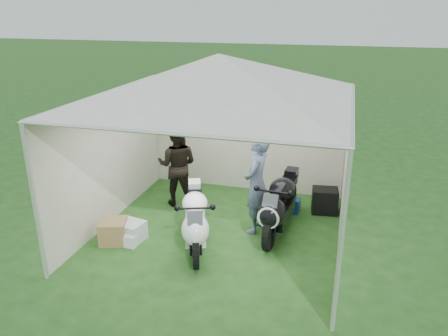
{
  "coord_description": "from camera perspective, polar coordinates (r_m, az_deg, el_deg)",
  "views": [
    {
      "loc": [
        1.89,
        -6.44,
        3.66
      ],
      "look_at": [
        -0.01,
        0.35,
        1.04
      ],
      "focal_mm": 35.0,
      "sensor_mm": 36.0,
      "label": 1
    }
  ],
  "objects": [
    {
      "name": "motorcycle_white",
      "position": [
        6.94,
        -3.78,
        -6.7
      ],
      "size": [
        0.86,
        1.78,
        0.91
      ],
      "rotation": [
        0.0,
        0.0,
        0.34
      ],
      "color": "black",
      "rests_on": "ground"
    },
    {
      "name": "crate_0",
      "position": [
        7.49,
        -12.21,
        -8.01
      ],
      "size": [
        0.54,
        0.46,
        0.32
      ],
      "primitive_type": "cube",
      "rotation": [
        0.0,
        0.0,
        -0.2
      ],
      "color": "#B8BDC1",
      "rests_on": "ground"
    },
    {
      "name": "motorcycle_black",
      "position": [
        7.41,
        7.22,
        -4.74
      ],
      "size": [
        0.55,
        1.96,
        0.96
      ],
      "rotation": [
        0.0,
        0.0,
        -0.09
      ],
      "color": "black",
      "rests_on": "ground"
    },
    {
      "name": "person_blue_jacket",
      "position": [
        7.34,
        4.29,
        -2.08
      ],
      "size": [
        0.5,
        0.68,
        1.73
      ],
      "primitive_type": "imported",
      "rotation": [
        0.0,
        0.0,
        -1.71
      ],
      "color": "slate",
      "rests_on": "ground"
    },
    {
      "name": "equipment_box",
      "position": [
        8.43,
        13.01,
        -4.18
      ],
      "size": [
        0.51,
        0.43,
        0.47
      ],
      "primitive_type": "cube",
      "rotation": [
        0.0,
        0.0,
        0.12
      ],
      "color": "black",
      "rests_on": "ground"
    },
    {
      "name": "person_dark_jacket",
      "position": [
        8.4,
        -6.1,
        0.38
      ],
      "size": [
        0.85,
        0.7,
        1.61
      ],
      "primitive_type": "imported",
      "rotation": [
        0.0,
        0.0,
        3.26
      ],
      "color": "black",
      "rests_on": "ground"
    },
    {
      "name": "canopy_tent",
      "position": [
        6.83,
        -0.65,
        11.22
      ],
      "size": [
        5.66,
        5.66,
        3.0
      ],
      "color": "silver",
      "rests_on": "ground"
    },
    {
      "name": "crate_1",
      "position": [
        7.47,
        -14.26,
        -8.01
      ],
      "size": [
        0.53,
        0.53,
        0.38
      ],
      "primitive_type": "cube",
      "rotation": [
        0.0,
        0.0,
        0.31
      ],
      "color": "olive",
      "rests_on": "ground"
    },
    {
      "name": "ground",
      "position": [
        7.64,
        -0.64,
        -8.25
      ],
      "size": [
        80.0,
        80.0,
        0.0
      ],
      "primitive_type": "plane",
      "color": "#1D4516",
      "rests_on": "ground"
    },
    {
      "name": "crate_2",
      "position": [
        7.36,
        -12.25,
        -9.07
      ],
      "size": [
        0.29,
        0.24,
        0.2
      ],
      "primitive_type": "cube",
      "rotation": [
        0.0,
        0.0,
        -0.04
      ],
      "color": "silver",
      "rests_on": "ground"
    },
    {
      "name": "paddock_stand",
      "position": [
        8.37,
        8.61,
        -4.8
      ],
      "size": [
        0.38,
        0.26,
        0.27
      ],
      "primitive_type": "cube",
      "rotation": [
        0.0,
        0.0,
        -0.09
      ],
      "color": "blue",
      "rests_on": "ground"
    }
  ]
}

